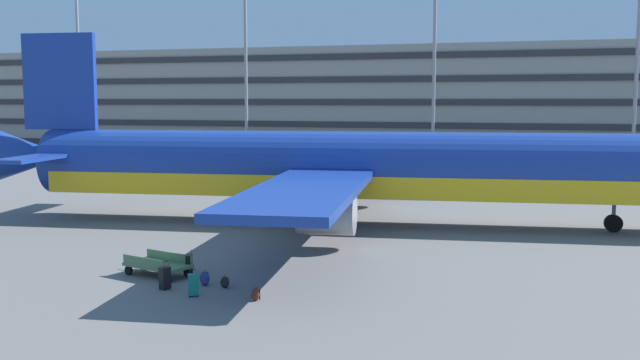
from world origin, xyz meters
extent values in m
plane|color=slate|center=(0.00, 0.00, 0.00)|extent=(600.00, 600.00, 0.00)
cube|color=gray|center=(0.00, 53.25, 6.54)|extent=(155.94, 18.53, 13.08)
cube|color=#2D2D33|center=(0.00, 43.89, 1.31)|extent=(154.38, 0.24, 0.70)
cube|color=#2D2D33|center=(0.00, 43.89, 3.92)|extent=(154.38, 0.24, 0.70)
cube|color=#2D2D33|center=(0.00, 43.89, 6.54)|extent=(154.38, 0.24, 0.70)
cube|color=#2D2D33|center=(0.00, 43.89, 9.16)|extent=(154.38, 0.24, 0.70)
cube|color=#2D2D33|center=(0.00, 43.89, 11.77)|extent=(154.38, 0.24, 0.70)
cylinder|color=navy|center=(1.52, 0.66, 3.26)|extent=(35.70, 8.23, 3.67)
cube|color=yellow|center=(1.52, 0.66, 2.25)|extent=(34.28, 7.98, 1.18)
cone|color=navy|center=(-17.37, -1.80, 3.53)|extent=(4.75, 3.48, 2.94)
cube|color=navy|center=(-15.50, -1.55, 7.85)|extent=(4.42, 0.93, 5.51)
cube|color=navy|center=(-15.55, 1.96, 3.72)|extent=(2.50, 5.70, 0.20)
cube|color=navy|center=(-14.65, -4.96, 3.72)|extent=(2.50, 5.70, 0.20)
cube|color=navy|center=(-0.68, 9.75, 2.98)|extent=(6.29, 15.36, 0.36)
cube|color=navy|center=(1.73, -8.69, 2.98)|extent=(6.29, 15.36, 0.36)
cylinder|color=#9E9EA3|center=(0.17, 7.15, 1.67)|extent=(2.87, 2.34, 2.02)
cylinder|color=#9E9EA3|center=(1.88, -5.96, 1.67)|extent=(2.87, 2.34, 2.02)
cylinder|color=black|center=(14.90, 2.41, 0.45)|extent=(0.94, 0.46, 0.90)
cylinder|color=slate|center=(14.90, 2.41, 1.16)|extent=(0.20, 0.20, 1.42)
cylinder|color=black|center=(-0.09, 2.03, 0.45)|extent=(0.94, 0.46, 0.90)
cylinder|color=slate|center=(-0.09, 2.03, 1.16)|extent=(0.20, 0.20, 1.42)
cylinder|color=black|center=(0.31, -1.07, 0.45)|extent=(0.94, 0.46, 0.90)
cylinder|color=slate|center=(0.31, -1.07, 1.16)|extent=(0.20, 0.20, 1.42)
cylinder|color=gray|center=(-42.71, 38.49, 10.50)|extent=(0.36, 0.36, 21.01)
cylinder|color=gray|center=(-20.76, 38.49, 10.95)|extent=(0.36, 0.36, 21.90)
cylinder|color=gray|center=(0.43, 38.49, 11.19)|extent=(0.36, 0.36, 22.38)
cylinder|color=gray|center=(19.92, 38.49, 11.33)|extent=(0.36, 0.36, 22.66)
cube|color=#147266|center=(-0.27, -15.01, 0.43)|extent=(0.42, 0.37, 0.75)
cylinder|color=#333338|center=(-0.22, -14.90, 0.87)|extent=(0.02, 0.02, 0.14)
cylinder|color=#333338|center=(-0.39, -15.01, 0.87)|extent=(0.02, 0.02, 0.14)
cube|color=black|center=(-0.30, -14.95, 0.94)|extent=(0.18, 0.13, 0.02)
cylinder|color=black|center=(-0.10, -15.00, 0.03)|extent=(0.04, 0.05, 0.05)
cylinder|color=black|center=(-0.35, -15.15, 0.03)|extent=(0.04, 0.05, 0.05)
cylinder|color=black|center=(-0.19, -14.86, 0.03)|extent=(0.04, 0.05, 0.05)
cylinder|color=black|center=(-0.44, -15.01, 0.03)|extent=(0.04, 0.05, 0.05)
cube|color=black|center=(-1.82, -12.31, 0.43)|extent=(0.43, 0.50, 0.76)
cylinder|color=#333338|center=(-1.70, -12.38, 0.89)|extent=(0.02, 0.02, 0.17)
cylinder|color=#333338|center=(-1.80, -12.17, 0.89)|extent=(0.02, 0.02, 0.17)
cube|color=black|center=(-1.75, -12.27, 0.98)|extent=(0.12, 0.22, 0.02)
cylinder|color=black|center=(-1.85, -12.51, 0.03)|extent=(0.05, 0.04, 0.05)
cylinder|color=black|center=(-1.99, -12.20, 0.03)|extent=(0.05, 0.04, 0.05)
cylinder|color=black|center=(-1.65, -12.42, 0.03)|extent=(0.05, 0.04, 0.05)
cylinder|color=black|center=(-1.80, -12.11, 0.03)|extent=(0.05, 0.04, 0.05)
cube|color=black|center=(-1.68, -14.46, 0.43)|extent=(0.38, 0.43, 0.77)
cylinder|color=#333338|center=(-1.64, -14.58, 0.93)|extent=(0.02, 0.02, 0.22)
cylinder|color=#333338|center=(-1.57, -14.40, 0.93)|extent=(0.02, 0.02, 0.22)
cube|color=black|center=(-1.61, -14.49, 1.04)|extent=(0.09, 0.19, 0.02)
cylinder|color=black|center=(-1.84, -14.56, 0.03)|extent=(0.05, 0.04, 0.05)
cylinder|color=black|center=(-1.73, -14.29, 0.03)|extent=(0.05, 0.04, 0.05)
cylinder|color=black|center=(-1.63, -14.63, 0.03)|extent=(0.05, 0.04, 0.05)
cylinder|color=black|center=(-1.53, -14.36, 0.03)|extent=(0.05, 0.04, 0.05)
ellipsoid|color=black|center=(0.31, -13.65, 0.21)|extent=(0.39, 0.30, 0.42)
ellipsoid|color=black|center=(0.33, -13.75, 0.15)|extent=(0.25, 0.16, 0.19)
torus|color=black|center=(0.30, -13.62, 0.43)|extent=(0.08, 0.03, 0.08)
cube|color=black|center=(0.37, -13.53, 0.21)|extent=(0.04, 0.03, 0.35)
cube|color=black|center=(0.19, -13.59, 0.21)|extent=(0.04, 0.03, 0.35)
ellipsoid|color=navy|center=(-0.56, -13.53, 0.26)|extent=(0.42, 0.33, 0.52)
ellipsoid|color=navy|center=(-0.53, -13.63, 0.18)|extent=(0.27, 0.18, 0.23)
torus|color=black|center=(-0.57, -13.50, 0.53)|extent=(0.08, 0.04, 0.08)
cube|color=black|center=(-0.50, -13.41, 0.26)|extent=(0.04, 0.03, 0.44)
cube|color=black|center=(-0.69, -13.48, 0.26)|extent=(0.04, 0.03, 0.44)
ellipsoid|color=#592619|center=(1.99, -14.85, 0.22)|extent=(0.41, 0.38, 0.43)
ellipsoid|color=#592619|center=(1.93, -14.94, 0.15)|extent=(0.26, 0.22, 0.19)
torus|color=black|center=(2.01, -14.82, 0.44)|extent=(0.08, 0.05, 0.08)
cube|color=black|center=(2.12, -14.81, 0.22)|extent=(0.04, 0.04, 0.37)
cube|color=black|center=(1.97, -14.71, 0.22)|extent=(0.04, 0.04, 0.37)
cube|color=#4C724C|center=(-2.95, -12.73, 0.42)|extent=(2.86, 1.98, 0.12)
cylinder|color=#4C4C51|center=(-4.54, -12.27, 0.18)|extent=(0.69, 0.24, 0.05)
cube|color=#4C724C|center=(-3.13, -13.32, 0.62)|extent=(2.38, 0.73, 0.40)
cube|color=#4C724C|center=(-2.78, -12.14, 0.62)|extent=(2.38, 0.73, 0.40)
cylinder|color=black|center=(-4.11, -12.97, 0.18)|extent=(0.37, 0.20, 0.36)
cylinder|color=black|center=(-3.80, -11.91, 0.18)|extent=(0.37, 0.20, 0.36)
cylinder|color=black|center=(-2.11, -13.55, 0.18)|extent=(0.37, 0.20, 0.36)
cylinder|color=black|center=(-1.80, -12.49, 0.18)|extent=(0.37, 0.20, 0.36)
camera|label=1|loc=(11.01, -36.87, 6.80)|focal=40.08mm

